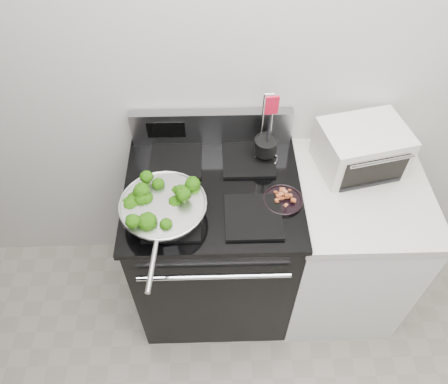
{
  "coord_description": "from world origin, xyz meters",
  "views": [
    {
      "loc": [
        -0.28,
        0.14,
        2.42
      ],
      "look_at": [
        -0.25,
        1.36,
        0.98
      ],
      "focal_mm": 35.0,
      "sensor_mm": 36.0,
      "label": 1
    }
  ],
  "objects_px": {
    "gas_range": "(214,245)",
    "toaster_oven": "(361,148)",
    "skillet": "(163,209)",
    "bacon_plate": "(283,199)",
    "utensil_holder": "(265,149)"
  },
  "relations": [
    {
      "from": "bacon_plate",
      "to": "toaster_oven",
      "type": "xyz_separation_m",
      "value": [
        0.38,
        0.24,
        0.06
      ]
    },
    {
      "from": "gas_range",
      "to": "skillet",
      "type": "distance_m",
      "value": 0.58
    },
    {
      "from": "skillet",
      "to": "utensil_holder",
      "type": "xyz_separation_m",
      "value": [
        0.45,
        0.33,
        0.01
      ]
    },
    {
      "from": "skillet",
      "to": "bacon_plate",
      "type": "xyz_separation_m",
      "value": [
        0.51,
        0.07,
        -0.04
      ]
    },
    {
      "from": "skillet",
      "to": "bacon_plate",
      "type": "bearing_deg",
      "value": 12.26
    },
    {
      "from": "gas_range",
      "to": "toaster_oven",
      "type": "xyz_separation_m",
      "value": [
        0.68,
        0.15,
        0.54
      ]
    },
    {
      "from": "bacon_plate",
      "to": "gas_range",
      "type": "bearing_deg",
      "value": 164.02
    },
    {
      "from": "skillet",
      "to": "utensil_holder",
      "type": "bearing_deg",
      "value": 40.06
    },
    {
      "from": "gas_range",
      "to": "utensil_holder",
      "type": "xyz_separation_m",
      "value": [
        0.25,
        0.17,
        0.53
      ]
    },
    {
      "from": "bacon_plate",
      "to": "toaster_oven",
      "type": "relative_size",
      "value": 0.41
    },
    {
      "from": "skillet",
      "to": "bacon_plate",
      "type": "height_order",
      "value": "skillet"
    },
    {
      "from": "gas_range",
      "to": "toaster_oven",
      "type": "distance_m",
      "value": 0.88
    },
    {
      "from": "gas_range",
      "to": "bacon_plate",
      "type": "bearing_deg",
      "value": -15.98
    },
    {
      "from": "gas_range",
      "to": "skillet",
      "type": "bearing_deg",
      "value": -141.75
    },
    {
      "from": "gas_range",
      "to": "skillet",
      "type": "relative_size",
      "value": 1.96
    }
  ]
}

